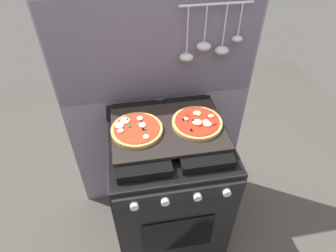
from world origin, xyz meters
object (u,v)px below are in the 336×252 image
Objects in this scene: pizza_left at (136,129)px; baking_tray at (168,129)px; stove at (168,187)px; pizza_right at (197,122)px.

baking_tray is at bearing -2.14° from pizza_left.
baking_tray is at bearing 90.00° from stove.
stove is 0.50m from pizza_left.
pizza_left is at bearing 179.26° from pizza_right.
baking_tray is at bearing -179.26° from pizza_right.
baking_tray is 0.15m from pizza_left.
pizza_right is at bearing 1.39° from stove.
pizza_right is (0.29, -0.00, -0.00)m from pizza_left.
pizza_left is (-0.15, 0.01, 0.02)m from baking_tray.
pizza_right is (0.14, 0.00, 0.48)m from stove.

